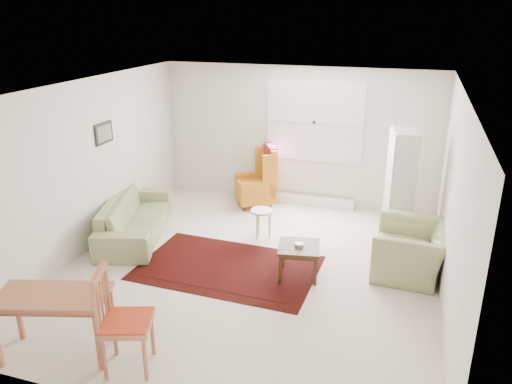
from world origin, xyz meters
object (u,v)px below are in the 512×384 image
(wingback_chair, at_px, (255,176))
(stool, at_px, (262,223))
(coffee_table, at_px, (299,260))
(cabinet, at_px, (400,185))
(desk_chair, at_px, (126,320))
(desk, at_px, (56,324))
(sofa, at_px, (134,210))
(armchair, at_px, (411,245))

(wingback_chair, height_order, stool, wingback_chair)
(wingback_chair, height_order, coffee_table, wingback_chair)
(cabinet, height_order, desk_chair, cabinet)
(cabinet, bearing_deg, stool, -171.56)
(stool, bearing_deg, coffee_table, -50.44)
(cabinet, distance_m, desk_chair, 4.67)
(desk, bearing_deg, sofa, 105.14)
(armchair, bearing_deg, desk, -48.26)
(sofa, height_order, coffee_table, sofa)
(wingback_chair, xyz_separation_m, stool, (0.53, -1.28, -0.33))
(desk_chair, bearing_deg, coffee_table, -45.61)
(coffee_table, relative_size, desk_chair, 0.50)
(coffee_table, distance_m, stool, 1.30)
(armchair, relative_size, stool, 2.27)
(armchair, height_order, wingback_chair, wingback_chair)
(desk, bearing_deg, stool, 70.67)
(stool, distance_m, desk, 3.57)
(coffee_table, xyz_separation_m, cabinet, (1.19, 1.68, 0.64))
(stool, xyz_separation_m, cabinet, (2.02, 0.68, 0.63))
(wingback_chair, bearing_deg, coffee_table, 0.60)
(wingback_chair, bearing_deg, stool, -7.59)
(armchair, relative_size, desk_chair, 0.97)
(sofa, height_order, wingback_chair, wingback_chair)
(wingback_chair, bearing_deg, desk, -38.17)
(wingback_chair, distance_m, coffee_table, 2.68)
(sofa, height_order, armchair, sofa)
(desk_chair, bearing_deg, wingback_chair, -16.36)
(desk_chair, bearing_deg, sofa, 11.04)
(wingback_chair, distance_m, stool, 1.43)
(coffee_table, relative_size, cabinet, 0.31)
(sofa, distance_m, armchair, 4.20)
(sofa, xyz_separation_m, desk, (0.77, -2.84, -0.07))
(stool, relative_size, desk, 0.42)
(desk, xyz_separation_m, desk_chair, (0.82, 0.04, 0.19))
(armchair, height_order, desk, armchair)
(cabinet, bearing_deg, coffee_table, -135.41)
(wingback_chair, distance_m, desk_chair, 4.61)
(desk_chair, bearing_deg, desk, 74.12)
(armchair, xyz_separation_m, cabinet, (-0.23, 1.16, 0.45))
(cabinet, relative_size, desk, 1.54)
(sofa, xyz_separation_m, coffee_table, (2.78, -0.48, -0.20))
(coffee_table, bearing_deg, armchair, 20.16)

